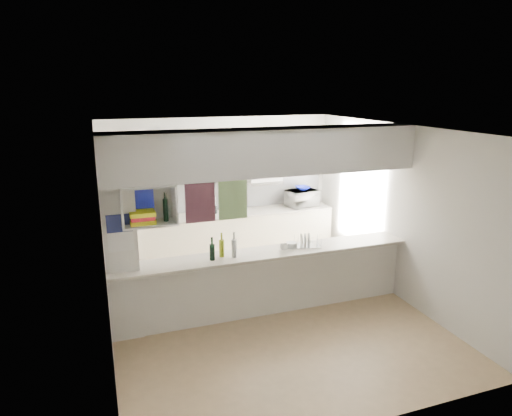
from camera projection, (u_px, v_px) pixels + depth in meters
name	position (u px, v px, depth m)	size (l,w,h in m)	color
floor	(266.00, 313.00, 6.50)	(4.80, 4.80, 0.00)	#9A7D59
ceiling	(267.00, 128.00, 5.83)	(4.80, 4.80, 0.00)	white
wall_back	(220.00, 189.00, 8.35)	(4.20, 4.20, 0.00)	silver
wall_left	(103.00, 243.00, 5.49)	(4.80, 4.80, 0.00)	silver
wall_right	(397.00, 212.00, 6.84)	(4.80, 4.80, 0.00)	silver
servery_partition	(254.00, 201.00, 6.01)	(4.20, 0.50, 2.60)	silver
cubby_shelf	(147.00, 207.00, 5.49)	(0.65, 0.35, 0.50)	white
kitchen_run	(233.00, 217.00, 8.28)	(3.60, 0.63, 2.24)	#ECE5C8
microwave	(302.00, 198.00, 8.61)	(0.56, 0.38, 0.31)	white
bowl	(303.00, 188.00, 8.59)	(0.27, 0.27, 0.07)	#0D1593
dish_rack	(307.00, 241.00, 6.48)	(0.42, 0.35, 0.19)	silver
cup	(284.00, 247.00, 6.28)	(0.11, 0.11, 0.09)	white
wine_bottles	(223.00, 249.00, 6.01)	(0.37, 0.15, 0.35)	black
plastic_tubs	(293.00, 245.00, 6.42)	(0.50, 0.18, 0.08)	silver
utensil_jar	(215.00, 210.00, 8.15)	(0.09, 0.09, 0.13)	black
knife_block	(226.00, 207.00, 8.24)	(0.09, 0.08, 0.19)	brown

